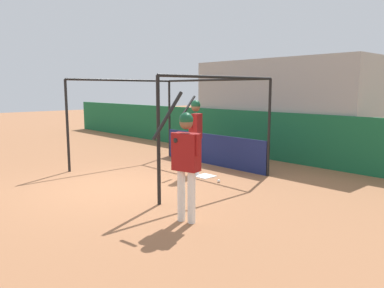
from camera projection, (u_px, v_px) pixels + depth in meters
ground_plane at (114, 187)px, 8.41m from camera, size 60.00×60.00×0.00m
outfield_wall at (261, 135)px, 11.91m from camera, size 24.00×0.12×1.49m
bleacher_section at (291, 107)px, 12.91m from camera, size 5.95×3.20×3.17m
batting_cage at (195, 130)px, 10.32m from camera, size 4.00×3.55×2.48m
home_plate at (205, 176)px, 9.46m from camera, size 0.44×0.44×0.02m
player_batter at (195, 129)px, 9.56m from camera, size 0.74×0.73×2.02m
player_waiting at (186, 156)px, 6.09m from camera, size 0.73×0.59×2.16m
baseball at (219, 181)px, 8.85m from camera, size 0.07×0.07×0.07m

